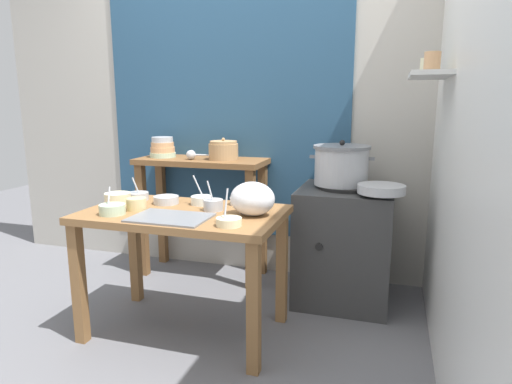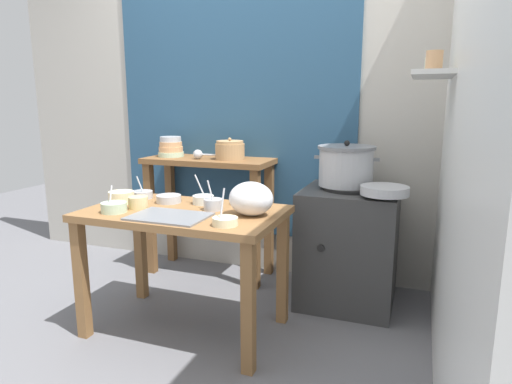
{
  "view_description": "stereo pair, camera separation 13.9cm",
  "coord_description": "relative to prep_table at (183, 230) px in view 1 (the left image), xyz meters",
  "views": [
    {
      "loc": [
        1.09,
        -2.18,
        1.31
      ],
      "look_at": [
        0.37,
        0.14,
        0.82
      ],
      "focal_mm": 31.23,
      "sensor_mm": 36.0,
      "label": 1
    },
    {
      "loc": [
        1.22,
        -2.13,
        1.31
      ],
      "look_at": [
        0.37,
        0.14,
        0.82
      ],
      "focal_mm": 31.23,
      "sensor_mm": 36.0,
      "label": 2
    }
  ],
  "objects": [
    {
      "name": "stove_block",
      "position": [
        0.82,
        0.71,
        -0.23
      ],
      "size": [
        0.6,
        0.61,
        0.78
      ],
      "color": "#383838",
      "rests_on": "ground"
    },
    {
      "name": "prep_bowl_8",
      "position": [
        -0.25,
        -0.06,
        0.15
      ],
      "size": [
        0.11,
        0.11,
        0.07
      ],
      "color": "#E5C684",
      "rests_on": "prep_table"
    },
    {
      "name": "steamer_pot",
      "position": [
        0.78,
        0.73,
        0.3
      ],
      "size": [
        0.42,
        0.37,
        0.29
      ],
      "color": "#B7BABF",
      "rests_on": "stove_block"
    },
    {
      "name": "plastic_bag",
      "position": [
        0.4,
        0.02,
        0.2
      ],
      "size": [
        0.24,
        0.2,
        0.18
      ],
      "primitive_type": "ellipsoid",
      "color": "white",
      "rests_on": "prep_table"
    },
    {
      "name": "prep_bowl_1",
      "position": [
        -0.33,
        -0.18,
        0.14
      ],
      "size": [
        0.14,
        0.14,
        0.15
      ],
      "color": "#B7D1AD",
      "rests_on": "prep_table"
    },
    {
      "name": "wall_back",
      "position": [
        0.09,
        1.11,
        0.69
      ],
      "size": [
        4.4,
        0.12,
        2.6
      ],
      "color": "#B2ADA3",
      "rests_on": "ground"
    },
    {
      "name": "serving_tray",
      "position": [
        0.01,
        -0.17,
        0.12
      ],
      "size": [
        0.4,
        0.28,
        0.01
      ],
      "primitive_type": "cube",
      "color": "slate",
      "rests_on": "prep_table"
    },
    {
      "name": "prep_bowl_0",
      "position": [
        -0.17,
        0.13,
        0.14
      ],
      "size": [
        0.15,
        0.15,
        0.05
      ],
      "color": "#B7BABF",
      "rests_on": "prep_table"
    },
    {
      "name": "wide_pan",
      "position": [
        1.04,
        0.52,
        0.2
      ],
      "size": [
        0.28,
        0.28,
        0.05
      ],
      "primitive_type": "cylinder",
      "color": "#B7BABF",
      "rests_on": "stove_block"
    },
    {
      "name": "prep_table",
      "position": [
        0.0,
        0.0,
        0.0
      ],
      "size": [
        1.1,
        0.66,
        0.72
      ],
      "color": "olive",
      "rests_on": "ground"
    },
    {
      "name": "clay_pot",
      "position": [
        -0.08,
        0.84,
        0.36
      ],
      "size": [
        0.21,
        0.21,
        0.16
      ],
      "color": "tan",
      "rests_on": "back_shelf_table"
    },
    {
      "name": "prep_bowl_6",
      "position": [
        -0.43,
        0.03,
        0.15
      ],
      "size": [
        0.15,
        0.15,
        0.07
      ],
      "color": "beige",
      "rests_on": "prep_table"
    },
    {
      "name": "ladle",
      "position": [
        -0.3,
        0.77,
        0.33
      ],
      "size": [
        0.29,
        0.07,
        0.07
      ],
      "color": "#B7BABF",
      "rests_on": "back_shelf_table"
    },
    {
      "name": "ground_plane",
      "position": [
        0.0,
        0.01,
        -0.61
      ],
      "size": [
        9.0,
        9.0,
        0.0
      ],
      "primitive_type": "plane",
      "color": "slate"
    },
    {
      "name": "wall_right",
      "position": [
        1.4,
        0.21,
        0.69
      ],
      "size": [
        0.3,
        3.2,
        2.6
      ],
      "color": "white",
      "rests_on": "ground"
    },
    {
      "name": "bowl_stack_enamel",
      "position": [
        -0.57,
        0.84,
        0.36
      ],
      "size": [
        0.19,
        0.19,
        0.15
      ],
      "color": "#B7D1AD",
      "rests_on": "back_shelf_table"
    },
    {
      "name": "prep_bowl_2",
      "position": [
        0.04,
        0.17,
        0.14
      ],
      "size": [
        0.13,
        0.13,
        0.18
      ],
      "color": "silver",
      "rests_on": "prep_table"
    },
    {
      "name": "back_shelf_table",
      "position": [
        -0.26,
        0.84,
        0.07
      ],
      "size": [
        0.96,
        0.4,
        0.9
      ],
      "color": "brown",
      "rests_on": "ground"
    },
    {
      "name": "prep_bowl_4",
      "position": [
        0.35,
        -0.21,
        0.13
      ],
      "size": [
        0.13,
        0.13,
        0.18
      ],
      "color": "beige",
      "rests_on": "prep_table"
    },
    {
      "name": "prep_bowl_7",
      "position": [
        0.16,
        0.06,
        0.15
      ],
      "size": [
        0.11,
        0.11,
        0.17
      ],
      "color": "#B7BABF",
      "rests_on": "prep_table"
    },
    {
      "name": "prep_bowl_3",
      "position": [
        -0.39,
        0.18,
        0.14
      ],
      "size": [
        0.13,
        0.13,
        0.14
      ],
      "color": "#B7BABF",
      "rests_on": "prep_table"
    },
    {
      "name": "prep_bowl_5",
      "position": [
        0.26,
        0.24,
        0.13
      ],
      "size": [
        0.13,
        0.13,
        0.04
      ],
      "color": "#B7BABF",
      "rests_on": "prep_table"
    }
  ]
}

